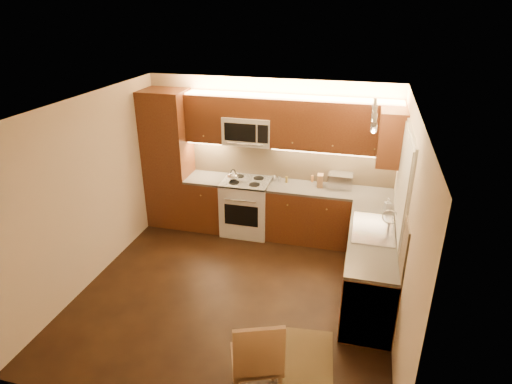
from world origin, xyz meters
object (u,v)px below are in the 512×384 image
(stove, at_px, (247,206))
(dining_chair, at_px, (256,357))
(soap_bottle, at_px, (388,205))
(microwave, at_px, (248,130))
(toaster_oven, at_px, (340,181))
(knife_block, at_px, (320,180))
(sink, at_px, (374,224))
(kettle, at_px, (233,175))

(stove, height_order, dining_chair, dining_chair)
(stove, bearing_deg, soap_bottle, -13.54)
(stove, distance_m, soap_bottle, 2.30)
(microwave, bearing_deg, soap_bottle, -16.85)
(microwave, bearing_deg, dining_chair, -73.49)
(toaster_oven, bearing_deg, dining_chair, -97.38)
(toaster_oven, bearing_deg, soap_bottle, -43.20)
(microwave, relative_size, dining_chair, 0.74)
(stove, bearing_deg, knife_block, 5.39)
(soap_bottle, bearing_deg, knife_block, 129.13)
(toaster_oven, distance_m, dining_chair, 3.44)
(toaster_oven, xyz_separation_m, dining_chair, (-0.48, -3.37, -0.50))
(sink, xyz_separation_m, kettle, (-2.21, 1.06, 0.05))
(stove, relative_size, soap_bottle, 4.93)
(kettle, distance_m, knife_block, 1.39)
(kettle, bearing_deg, knife_block, 28.44)
(soap_bottle, relative_size, dining_chair, 0.18)
(stove, distance_m, dining_chair, 3.37)
(microwave, distance_m, knife_block, 1.37)
(soap_bottle, bearing_deg, sink, -125.13)
(knife_block, bearing_deg, microwave, 174.15)
(toaster_oven, bearing_deg, kettle, -171.82)
(sink, distance_m, kettle, 2.45)
(toaster_oven, bearing_deg, stove, -173.40)
(knife_block, height_order, dining_chair, knife_block)
(sink, relative_size, kettle, 4.21)
(kettle, bearing_deg, toaster_oven, 28.48)
(sink, height_order, knife_block, knife_block)
(toaster_oven, height_order, soap_bottle, toaster_oven)
(knife_block, bearing_deg, toaster_oven, 2.96)
(knife_block, relative_size, soap_bottle, 1.06)
(microwave, relative_size, sink, 0.88)
(toaster_oven, height_order, dining_chair, toaster_oven)
(stove, xyz_separation_m, toaster_oven, (1.48, 0.15, 0.55))
(dining_chair, bearing_deg, knife_block, 65.79)
(sink, bearing_deg, knife_block, 123.99)
(kettle, bearing_deg, sink, -4.53)
(stove, distance_m, sink, 2.35)
(microwave, height_order, toaster_oven, microwave)
(kettle, relative_size, knife_block, 1.03)
(microwave, xyz_separation_m, knife_block, (1.17, -0.02, -0.72))
(sink, relative_size, knife_block, 4.35)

